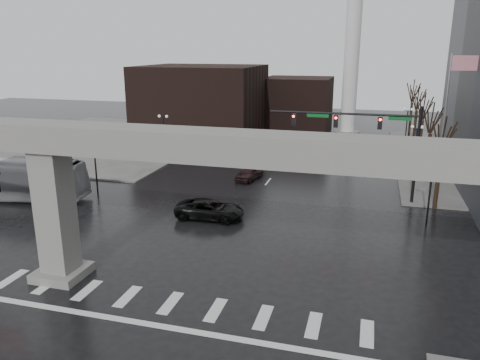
{
  "coord_description": "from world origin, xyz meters",
  "views": [
    {
      "loc": [
        9.03,
        -20.24,
        12.42
      ],
      "look_at": [
        1.52,
        6.58,
        4.5
      ],
      "focal_mm": 35.0,
      "sensor_mm": 36.0,
      "label": 1
    }
  ],
  "objects_px": {
    "pickup_truck": "(210,209)",
    "far_car": "(249,173)",
    "signal_mast_arm": "(369,132)",
    "city_bus": "(12,179)"
  },
  "relations": [
    {
      "from": "city_bus",
      "to": "far_car",
      "type": "height_order",
      "value": "city_bus"
    },
    {
      "from": "signal_mast_arm",
      "to": "city_bus",
      "type": "xyz_separation_m",
      "value": [
        -28.64,
        -7.82,
        -4.08
      ]
    },
    {
      "from": "pickup_truck",
      "to": "far_car",
      "type": "bearing_deg",
      "value": -3.28
    },
    {
      "from": "pickup_truck",
      "to": "city_bus",
      "type": "distance_m",
      "value": 17.61
    },
    {
      "from": "far_car",
      "to": "signal_mast_arm",
      "type": "bearing_deg",
      "value": -6.65
    },
    {
      "from": "signal_mast_arm",
      "to": "far_car",
      "type": "xyz_separation_m",
      "value": [
        -10.92,
        3.45,
        -5.15
      ]
    },
    {
      "from": "pickup_truck",
      "to": "city_bus",
      "type": "bearing_deg",
      "value": 87.45
    },
    {
      "from": "signal_mast_arm",
      "to": "far_car",
      "type": "distance_m",
      "value": 12.56
    },
    {
      "from": "pickup_truck",
      "to": "far_car",
      "type": "distance_m",
      "value": 11.26
    },
    {
      "from": "city_bus",
      "to": "pickup_truck",
      "type": "bearing_deg",
      "value": -97.74
    }
  ]
}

